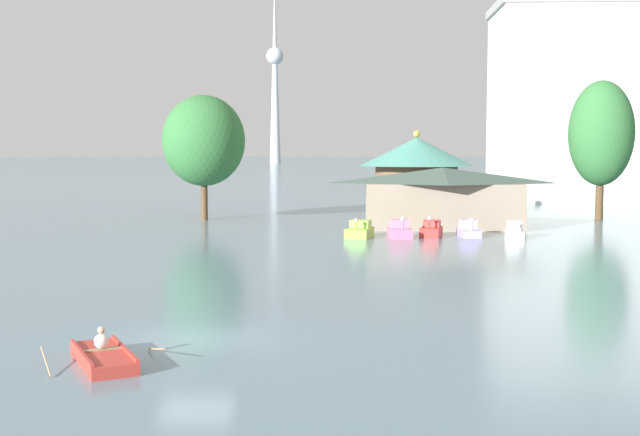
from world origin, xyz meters
name	(u,v)px	position (x,y,z in m)	size (l,w,h in m)	color
ground_plane	(196,340)	(0.00, 0.00, 0.00)	(2000.00, 2000.00, 0.00)	slate
rowboat_with_rower	(103,357)	(-2.14, -3.23, 0.21)	(3.85, 3.80, 1.09)	#B7382D
pedal_boat_lime	(360,231)	(5.65, 33.11, 0.51)	(2.26, 3.19, 1.51)	#8CCC3F
pedal_boat_pink	(400,230)	(8.59, 32.97, 0.54)	(1.85, 2.88, 1.66)	pink
pedal_boat_red	(431,230)	(11.00, 33.79, 0.50)	(1.95, 2.74, 1.60)	red
pedal_boat_lavender	(468,230)	(13.80, 34.09, 0.50)	(1.52, 3.05, 1.50)	#B299D8
pedal_boat_white	(514,232)	(16.96, 32.71, 0.51)	(1.79, 2.86, 1.43)	white
boathouse	(443,197)	(12.55, 40.76, 2.63)	(13.71, 6.88, 5.04)	gray
green_roof_pavilion	(416,170)	(11.32, 54.04, 4.52)	(11.37, 11.37, 8.45)	brown
shoreline_tree_tall_left	(204,141)	(-8.79, 48.07, 7.35)	(7.67, 7.67, 11.57)	brown
shoreline_tree_right	(601,134)	(28.34, 50.77, 8.04)	(6.01, 6.01, 13.00)	brown
background_building_block	(634,103)	(40.40, 78.32, 12.51)	(35.51, 13.29, 24.97)	silver
distant_broadcast_tower	(275,67)	(-37.80, 399.97, 50.25)	(9.09, 9.09, 118.01)	#B7BCC6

